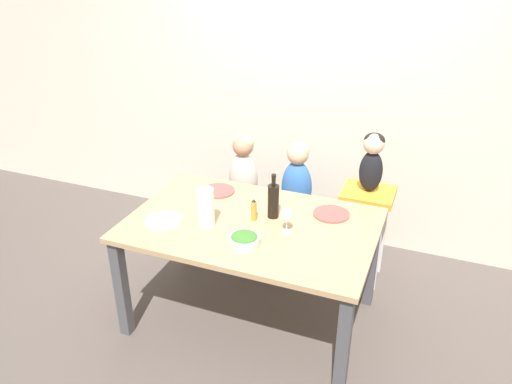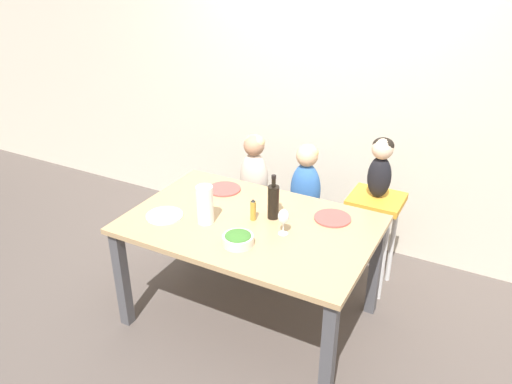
{
  "view_description": "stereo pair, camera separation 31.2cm",
  "coord_description": "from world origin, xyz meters",
  "px_view_note": "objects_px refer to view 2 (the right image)",
  "views": [
    {
      "loc": [
        1.03,
        -2.52,
        2.34
      ],
      "look_at": [
        0.0,
        0.08,
        0.94
      ],
      "focal_mm": 35.0,
      "sensor_mm": 36.0,
      "label": 1
    },
    {
      "loc": [
        1.31,
        -2.39,
        2.34
      ],
      "look_at": [
        0.0,
        0.08,
        0.94
      ],
      "focal_mm": 35.0,
      "sensor_mm": 36.0,
      "label": 2
    }
  ],
  "objects_px": {
    "person_child_center": "(306,180)",
    "paper_towel_roll": "(205,205)",
    "wine_glass_near": "(283,217)",
    "dinner_plate_back_left": "(224,189)",
    "dinner_plate_back_right": "(333,218)",
    "person_baby_right": "(381,164)",
    "wine_bottle": "(273,201)",
    "chair_far_left": "(254,211)",
    "person_child_left": "(254,169)",
    "dinner_plate_front_left": "(165,216)",
    "salad_bowl_large": "(238,239)",
    "chair_right_highchair": "(374,217)",
    "chair_far_center": "(304,223)"
  },
  "relations": [
    {
      "from": "chair_far_center",
      "to": "wine_bottle",
      "type": "bearing_deg",
      "value": -87.09
    },
    {
      "from": "wine_bottle",
      "to": "paper_towel_roll",
      "type": "xyz_separation_m",
      "value": [
        -0.35,
        -0.25,
        0.0
      ]
    },
    {
      "from": "chair_right_highchair",
      "to": "person_child_center",
      "type": "bearing_deg",
      "value": 179.88
    },
    {
      "from": "chair_right_highchair",
      "to": "dinner_plate_back_right",
      "type": "distance_m",
      "value": 0.51
    },
    {
      "from": "wine_bottle",
      "to": "dinner_plate_front_left",
      "type": "distance_m",
      "value": 0.71
    },
    {
      "from": "chair_right_highchair",
      "to": "paper_towel_roll",
      "type": "distance_m",
      "value": 1.25
    },
    {
      "from": "person_baby_right",
      "to": "wine_bottle",
      "type": "bearing_deg",
      "value": -129.28
    },
    {
      "from": "chair_far_center",
      "to": "salad_bowl_large",
      "type": "relative_size",
      "value": 2.49
    },
    {
      "from": "chair_far_left",
      "to": "person_baby_right",
      "type": "xyz_separation_m",
      "value": [
        0.97,
        0.0,
        0.61
      ]
    },
    {
      "from": "chair_right_highchair",
      "to": "person_baby_right",
      "type": "height_order",
      "value": "person_baby_right"
    },
    {
      "from": "person_child_left",
      "to": "dinner_plate_back_right",
      "type": "bearing_deg",
      "value": -29.26
    },
    {
      "from": "salad_bowl_large",
      "to": "wine_bottle",
      "type": "bearing_deg",
      "value": 83.89
    },
    {
      "from": "person_child_left",
      "to": "dinner_plate_back_right",
      "type": "relative_size",
      "value": 2.44
    },
    {
      "from": "chair_right_highchair",
      "to": "paper_towel_roll",
      "type": "height_order",
      "value": "paper_towel_roll"
    },
    {
      "from": "chair_far_center",
      "to": "wine_glass_near",
      "type": "distance_m",
      "value": 0.92
    },
    {
      "from": "dinner_plate_back_left",
      "to": "chair_far_left",
      "type": "bearing_deg",
      "value": 87.54
    },
    {
      "from": "wine_bottle",
      "to": "dinner_plate_front_left",
      "type": "xyz_separation_m",
      "value": [
        -0.63,
        -0.32,
        -0.11
      ]
    },
    {
      "from": "person_child_center",
      "to": "dinner_plate_front_left",
      "type": "height_order",
      "value": "person_child_center"
    },
    {
      "from": "chair_far_left",
      "to": "salad_bowl_large",
      "type": "distance_m",
      "value": 1.16
    },
    {
      "from": "person_baby_right",
      "to": "paper_towel_roll",
      "type": "bearing_deg",
      "value": -134.52
    },
    {
      "from": "person_child_center",
      "to": "dinner_plate_back_left",
      "type": "bearing_deg",
      "value": -137.25
    },
    {
      "from": "chair_right_highchair",
      "to": "wine_bottle",
      "type": "xyz_separation_m",
      "value": [
        -0.51,
        -0.62,
        0.29
      ]
    },
    {
      "from": "person_child_center",
      "to": "dinner_plate_back_right",
      "type": "distance_m",
      "value": 0.59
    },
    {
      "from": "wine_glass_near",
      "to": "dinner_plate_back_left",
      "type": "bearing_deg",
      "value": 151.07
    },
    {
      "from": "chair_far_center",
      "to": "dinner_plate_back_right",
      "type": "distance_m",
      "value": 0.7
    },
    {
      "from": "person_child_center",
      "to": "dinner_plate_back_right",
      "type": "relative_size",
      "value": 2.44
    },
    {
      "from": "person_child_left",
      "to": "wine_bottle",
      "type": "height_order",
      "value": "wine_bottle"
    },
    {
      "from": "chair_right_highchair",
      "to": "salad_bowl_large",
      "type": "relative_size",
      "value": 4.08
    },
    {
      "from": "person_child_center",
      "to": "paper_towel_roll",
      "type": "distance_m",
      "value": 0.93
    },
    {
      "from": "wine_glass_near",
      "to": "dinner_plate_back_right",
      "type": "relative_size",
      "value": 0.7
    },
    {
      "from": "chair_far_center",
      "to": "person_child_center",
      "type": "relative_size",
      "value": 0.79
    },
    {
      "from": "person_child_left",
      "to": "salad_bowl_large",
      "type": "relative_size",
      "value": 3.15
    },
    {
      "from": "wine_glass_near",
      "to": "chair_far_left",
      "type": "bearing_deg",
      "value": 128.5
    },
    {
      "from": "chair_far_center",
      "to": "wine_glass_near",
      "type": "bearing_deg",
      "value": -77.31
    },
    {
      "from": "chair_far_center",
      "to": "person_child_center",
      "type": "bearing_deg",
      "value": 90.0
    },
    {
      "from": "chair_far_left",
      "to": "wine_bottle",
      "type": "height_order",
      "value": "wine_bottle"
    },
    {
      "from": "wine_bottle",
      "to": "salad_bowl_large",
      "type": "xyz_separation_m",
      "value": [
        -0.04,
        -0.38,
        -0.08
      ]
    },
    {
      "from": "person_baby_right",
      "to": "dinner_plate_back_right",
      "type": "xyz_separation_m",
      "value": [
        -0.16,
        -0.46,
        -0.24
      ]
    },
    {
      "from": "person_baby_right",
      "to": "dinner_plate_back_left",
      "type": "xyz_separation_m",
      "value": [
        -0.99,
        -0.42,
        -0.24
      ]
    },
    {
      "from": "person_baby_right",
      "to": "salad_bowl_large",
      "type": "xyz_separation_m",
      "value": [
        -0.55,
        -1.0,
        -0.2
      ]
    },
    {
      "from": "salad_bowl_large",
      "to": "dinner_plate_back_right",
      "type": "xyz_separation_m",
      "value": [
        0.38,
        0.54,
        -0.03
      ]
    },
    {
      "from": "chair_far_center",
      "to": "person_baby_right",
      "type": "height_order",
      "value": "person_baby_right"
    },
    {
      "from": "person_child_left",
      "to": "dinner_plate_front_left",
      "type": "relative_size",
      "value": 2.44
    },
    {
      "from": "chair_right_highchair",
      "to": "wine_bottle",
      "type": "relative_size",
      "value": 2.5
    },
    {
      "from": "wine_glass_near",
      "to": "dinner_plate_back_right",
      "type": "distance_m",
      "value": 0.39
    },
    {
      "from": "chair_far_center",
      "to": "dinner_plate_back_right",
      "type": "relative_size",
      "value": 1.93
    },
    {
      "from": "wine_bottle",
      "to": "chair_right_highchair",
      "type": "bearing_deg",
      "value": 50.65
    },
    {
      "from": "person_child_center",
      "to": "dinner_plate_front_left",
      "type": "relative_size",
      "value": 2.44
    },
    {
      "from": "person_child_center",
      "to": "paper_towel_roll",
      "type": "relative_size",
      "value": 2.32
    },
    {
      "from": "wine_bottle",
      "to": "dinner_plate_back_right",
      "type": "height_order",
      "value": "wine_bottle"
    }
  ]
}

